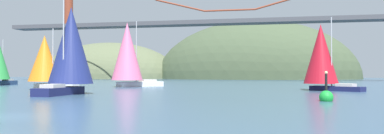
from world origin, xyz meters
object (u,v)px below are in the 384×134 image
sailboat_navy_sail (70,48)px  channel_buoy (326,97)px  sailboat_crimson_sail (322,56)px  sailboat_orange_sail (45,60)px  sailboat_pink_spinnaker (128,53)px

sailboat_navy_sail → channel_buoy: size_ratio=4.06×
sailboat_crimson_sail → channel_buoy: size_ratio=3.53×
sailboat_orange_sail → sailboat_pink_spinnaker: bearing=57.7°
channel_buoy → sailboat_pink_spinnaker: bearing=135.6°
sailboat_orange_sail → sailboat_navy_sail: size_ratio=0.77×
sailboat_crimson_sail → sailboat_navy_sail: sailboat_navy_sail is taller
channel_buoy → sailboat_navy_sail: bearing=167.9°
sailboat_pink_spinnaker → sailboat_navy_sail: bearing=-84.9°
sailboat_pink_spinnaker → sailboat_crimson_sail: (29.09, -6.70, -0.93)m
sailboat_pink_spinnaker → sailboat_navy_sail: size_ratio=1.00×
sailboat_pink_spinnaker → sailboat_orange_sail: bearing=-122.3°
sailboat_crimson_sail → sailboat_navy_sail: size_ratio=0.87×
channel_buoy → sailboat_crimson_sail: bearing=85.0°
sailboat_navy_sail → channel_buoy: bearing=-12.1°
sailboat_navy_sail → channel_buoy: sailboat_navy_sail is taller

